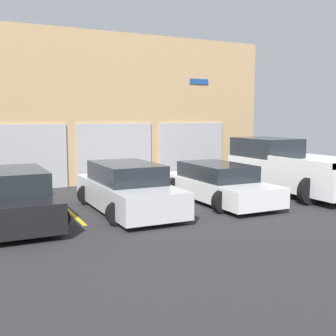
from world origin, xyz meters
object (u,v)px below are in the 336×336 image
object	(u,v)px
pickup_truck	(287,168)
sedan_white	(218,184)
van_right	(14,198)
sedan_side	(127,189)

from	to	relation	value
pickup_truck	sedan_white	world-z (taller)	pickup_truck
sedan_white	van_right	xyz separation A→B (m)	(-6.10, -0.00, 0.06)
sedan_white	sedan_side	xyz separation A→B (m)	(-3.05, -0.00, 0.06)
pickup_truck	sedan_white	distance (m)	3.08
sedan_white	sedan_side	bearing A→B (deg)	-179.96
pickup_truck	sedan_white	xyz separation A→B (m)	(-3.05, -0.27, -0.31)
sedan_white	sedan_side	distance (m)	3.05
sedan_white	van_right	size ratio (longest dim) A/B	1.05
sedan_white	van_right	bearing A→B (deg)	-179.97
sedan_side	van_right	distance (m)	3.05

